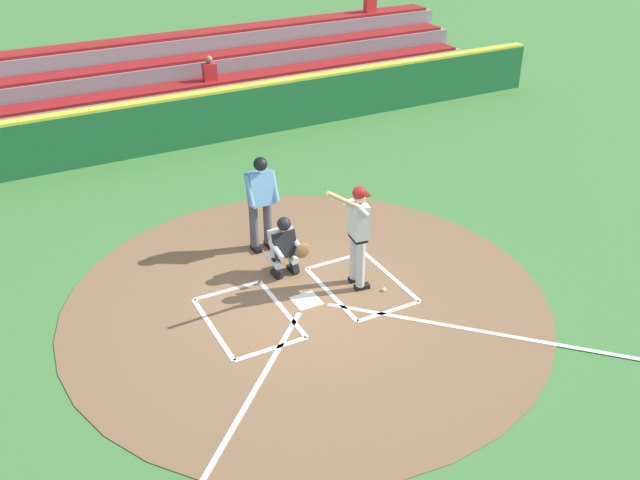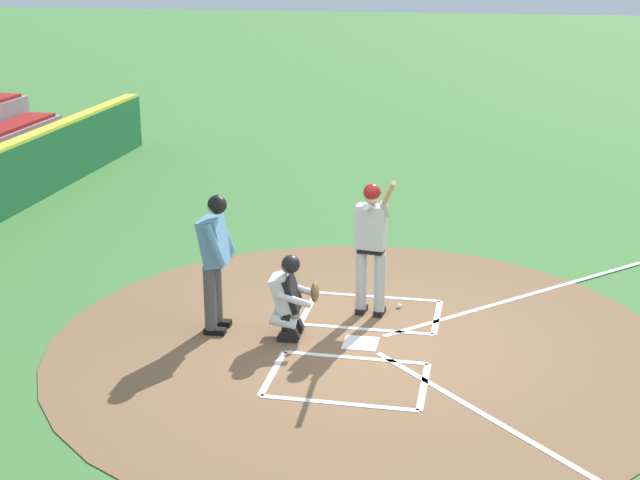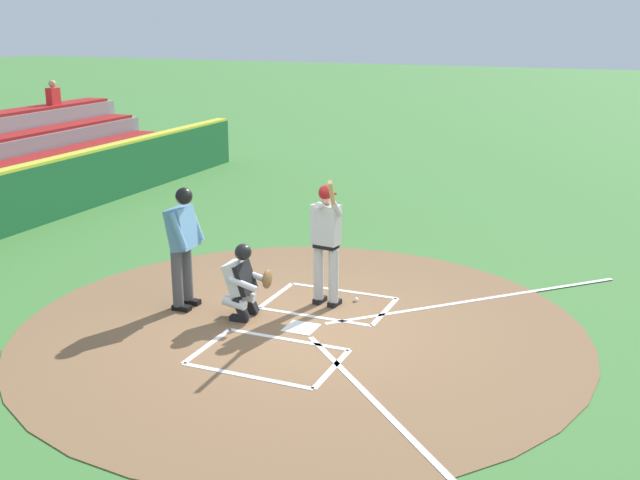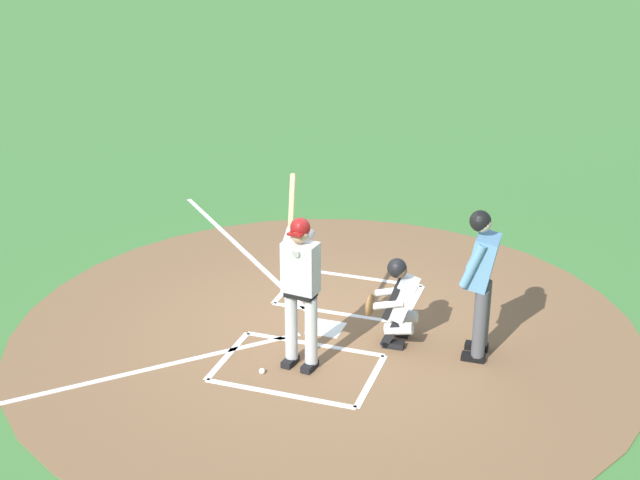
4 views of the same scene
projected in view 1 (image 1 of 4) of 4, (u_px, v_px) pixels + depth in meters
The scene contains 9 objects.
ground_plane at pixel (306, 301), 11.92m from camera, with size 120.00×120.00×0.00m, color #427A38.
dirt_circle at pixel (306, 301), 11.92m from camera, with size 8.00×8.00×0.01m, color brown.
home_plate_and_chalk at pixel (332, 329), 11.23m from camera, with size 7.93×4.91×0.01m.
batter at pixel (358, 230), 11.78m from camera, with size 1.00×0.62×2.13m.
catcher at pixel (285, 245), 12.38m from camera, with size 0.61×0.60×1.13m.
plate_umpire at pixel (261, 197), 12.90m from camera, with size 0.58×0.41×1.86m.
baseball at pixel (384, 290), 12.16m from camera, with size 0.07×0.07×0.07m, color white.
backstop_wall at pixel (166, 124), 17.38m from camera, with size 22.00×0.36×1.31m.
bleacher_stand at pixel (136, 91), 19.43m from camera, with size 20.00×3.40×2.55m.
Camera 1 is at (4.41, 8.85, 6.74)m, focal length 40.36 mm.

